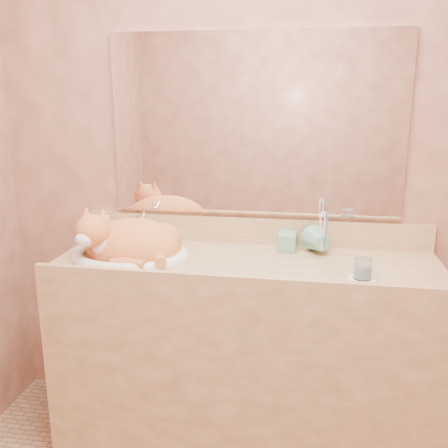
% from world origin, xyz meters
% --- Properties ---
extents(wall_back, '(2.40, 0.02, 2.50)m').
position_xyz_m(wall_back, '(0.00, 1.00, 1.25)').
color(wall_back, brown).
rests_on(wall_back, ground).
extents(vanity_counter, '(1.60, 0.55, 0.85)m').
position_xyz_m(vanity_counter, '(0.00, 0.72, 0.42)').
color(vanity_counter, olive).
rests_on(vanity_counter, floor).
extents(mirror, '(1.30, 0.02, 0.80)m').
position_xyz_m(mirror, '(0.00, 0.99, 1.39)').
color(mirror, white).
rests_on(mirror, wall_back).
extents(sink_basin, '(0.57, 0.51, 0.16)m').
position_xyz_m(sink_basin, '(-0.50, 0.70, 0.93)').
color(sink_basin, white).
rests_on(sink_basin, vanity_counter).
extents(faucet, '(0.05, 0.11, 0.15)m').
position_xyz_m(faucet, '(-0.50, 0.90, 0.93)').
color(faucet, silver).
rests_on(faucet, vanity_counter).
extents(cat, '(0.45, 0.38, 0.23)m').
position_xyz_m(cat, '(-0.51, 0.70, 0.92)').
color(cat, '#C45F2D').
rests_on(cat, sink_basin).
extents(soap_dispenser, '(0.08, 0.08, 0.17)m').
position_xyz_m(soap_dispenser, '(0.16, 0.85, 0.94)').
color(soap_dispenser, '#65A28A').
rests_on(soap_dispenser, vanity_counter).
extents(toothbrush_cup, '(0.15, 0.15, 0.11)m').
position_xyz_m(toothbrush_cup, '(0.31, 0.83, 0.90)').
color(toothbrush_cup, '#65A28A').
rests_on(toothbrush_cup, vanity_counter).
extents(toothbrushes, '(0.03, 0.03, 0.20)m').
position_xyz_m(toothbrushes, '(0.31, 0.83, 0.97)').
color(toothbrushes, white).
rests_on(toothbrushes, toothbrush_cup).
extents(saucer, '(0.10, 0.10, 0.01)m').
position_xyz_m(saucer, '(0.45, 0.57, 0.85)').
color(saucer, silver).
rests_on(saucer, vanity_counter).
extents(water_glass, '(0.07, 0.07, 0.08)m').
position_xyz_m(water_glass, '(0.45, 0.57, 0.90)').
color(water_glass, silver).
rests_on(water_glass, saucer).
extents(lotion_bottle, '(0.05, 0.05, 0.12)m').
position_xyz_m(lotion_bottle, '(-0.70, 0.90, 0.91)').
color(lotion_bottle, white).
rests_on(lotion_bottle, vanity_counter).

